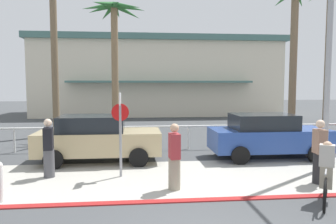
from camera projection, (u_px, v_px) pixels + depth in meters
name	position (u px, v px, depth m)	size (l,w,h in m)	color
ground_plane	(158.00, 143.00, 15.67)	(80.00, 80.00, 0.00)	#424447
sidewalk_strip	(172.00, 177.00, 9.92)	(44.00, 4.00, 0.02)	#ADAAA0
curb_paint	(181.00, 201.00, 7.94)	(44.00, 0.24, 0.03)	maroon
building_backdrop	(157.00, 77.00, 31.50)	(22.21, 9.77, 6.98)	beige
rail_fence	(161.00, 130.00, 14.11)	(21.84, 0.08, 1.04)	white
stop_sign_bike_lane	(120.00, 122.00, 9.86)	(0.52, 0.56, 2.56)	gray
streetlight_curb	(334.00, 38.00, 10.33)	(0.24, 2.54, 7.50)	#9EA0A5
palm_tree_2	(53.00, 10.00, 17.43)	(2.70, 3.11, 9.21)	#756047
palm_tree_3	(115.00, 32.00, 17.12)	(3.29, 3.32, 7.08)	#846B4C
palm_tree_4	(295.00, 28.00, 16.24)	(3.13, 3.05, 7.61)	#756047
palm_tree_5	(329.00, 29.00, 18.81)	(2.84, 3.03, 8.45)	#756047
car_tan_1	(97.00, 138.00, 11.86)	(4.40, 2.02, 1.69)	tan
car_blue_2	(267.00, 136.00, 12.48)	(4.40, 2.02, 1.69)	#284793
cyclist_black_0	(326.00, 174.00, 7.82)	(1.04, 1.56, 1.50)	black
pedestrian_0	(49.00, 150.00, 9.87)	(0.35, 0.43, 1.79)	#4C4C51
pedestrian_1	(174.00, 159.00, 8.71)	(0.35, 0.42, 1.79)	gray
pedestrian_2	(319.00, 154.00, 9.24)	(0.34, 0.42, 1.83)	#232326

